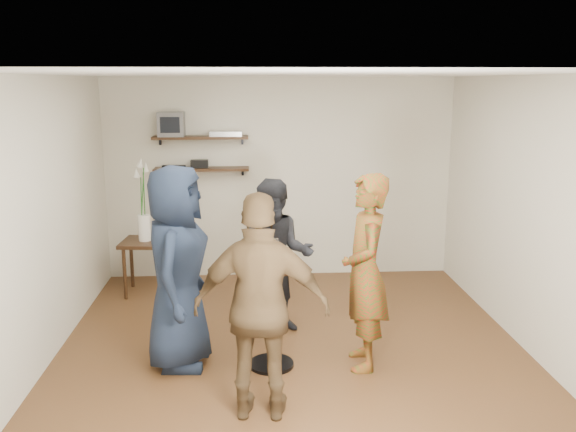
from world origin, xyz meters
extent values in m
cube|color=#4D3118|center=(0.00, 0.00, -0.02)|extent=(4.50, 5.00, 0.04)
cube|color=white|center=(0.00, 0.00, 2.62)|extent=(4.50, 5.00, 0.04)
cube|color=beige|center=(0.00, 2.52, 1.30)|extent=(4.50, 0.04, 2.60)
cube|color=beige|center=(0.00, -2.52, 1.30)|extent=(4.50, 0.04, 2.60)
cube|color=beige|center=(-2.27, 0.00, 1.30)|extent=(0.04, 5.00, 2.60)
cube|color=beige|center=(2.27, 0.00, 1.30)|extent=(0.04, 5.00, 2.60)
cube|color=black|center=(-1.00, 2.38, 1.85)|extent=(1.20, 0.25, 0.04)
cube|color=black|center=(-1.00, 2.38, 1.45)|extent=(1.20, 0.25, 0.04)
cube|color=#59595B|center=(-1.36, 2.38, 2.02)|extent=(0.32, 0.30, 0.30)
cube|color=silver|center=(-0.68, 2.38, 1.90)|extent=(0.40, 0.24, 0.06)
cube|color=black|center=(-1.02, 2.38, 1.52)|extent=(0.22, 0.10, 0.10)
cube|color=black|center=(-1.35, 2.42, 1.48)|extent=(0.30, 0.05, 0.03)
cube|color=black|center=(-1.66, 1.86, 0.64)|extent=(0.60, 0.60, 0.04)
cylinder|color=black|center=(-1.88, 1.64, 0.31)|extent=(0.04, 0.04, 0.61)
cylinder|color=black|center=(-1.45, 1.64, 0.31)|extent=(0.04, 0.04, 0.61)
cylinder|color=black|center=(-1.88, 2.08, 0.31)|extent=(0.04, 0.04, 0.61)
cylinder|color=black|center=(-1.45, 2.08, 0.31)|extent=(0.04, 0.04, 0.61)
cylinder|color=white|center=(-1.66, 1.86, 0.82)|extent=(0.15, 0.15, 0.32)
cylinder|color=#22691E|center=(-1.68, 1.86, 1.14)|extent=(0.01, 0.07, 0.58)
cone|color=white|center=(-1.72, 1.86, 1.49)|extent=(0.07, 0.09, 0.13)
cylinder|color=#22691E|center=(-1.65, 1.87, 1.17)|extent=(0.04, 0.06, 0.64)
cone|color=white|center=(-1.62, 1.89, 1.55)|extent=(0.11, 0.13, 0.13)
cylinder|color=#22691E|center=(-1.66, 1.85, 1.20)|extent=(0.10, 0.09, 0.70)
cone|color=white|center=(-1.66, 1.82, 1.62)|extent=(0.14, 0.13, 0.14)
cylinder|color=black|center=(-0.21, -0.22, 0.95)|extent=(0.53, 0.53, 0.04)
cylinder|color=black|center=(-0.21, -0.22, 0.48)|extent=(0.07, 0.07, 0.90)
cylinder|color=black|center=(-0.21, -0.22, 0.02)|extent=(0.41, 0.41, 0.03)
cylinder|color=silver|center=(-0.28, -0.25, 0.97)|extent=(0.05, 0.05, 0.00)
cylinder|color=silver|center=(-0.28, -0.25, 1.02)|extent=(0.01, 0.01, 0.08)
cylinder|color=silver|center=(-0.28, -0.25, 1.11)|extent=(0.06, 0.06, 0.10)
cylinder|color=#E6B05E|center=(-0.28, -0.25, 1.09)|extent=(0.06, 0.06, 0.05)
cylinder|color=silver|center=(-0.16, -0.25, 0.97)|extent=(0.06, 0.06, 0.00)
cylinder|color=silver|center=(-0.16, -0.25, 1.02)|extent=(0.01, 0.01, 0.09)
cylinder|color=silver|center=(-0.16, -0.25, 1.12)|extent=(0.07, 0.07, 0.11)
cylinder|color=#E6B05E|center=(-0.16, -0.25, 1.10)|extent=(0.06, 0.06, 0.06)
cylinder|color=silver|center=(-0.25, -0.14, 0.97)|extent=(0.06, 0.06, 0.00)
cylinder|color=silver|center=(-0.25, -0.14, 1.02)|extent=(0.01, 0.01, 0.10)
cylinder|color=silver|center=(-0.25, -0.14, 1.13)|extent=(0.07, 0.07, 0.12)
cylinder|color=#E6B05E|center=(-0.25, -0.14, 1.11)|extent=(0.07, 0.07, 0.06)
cylinder|color=silver|center=(-0.18, -0.20, 0.97)|extent=(0.06, 0.06, 0.00)
cylinder|color=silver|center=(-0.18, -0.20, 1.02)|extent=(0.01, 0.01, 0.10)
cylinder|color=silver|center=(-0.18, -0.20, 1.13)|extent=(0.07, 0.07, 0.12)
cylinder|color=#E6B05E|center=(-0.18, -0.20, 1.11)|extent=(0.07, 0.07, 0.06)
imported|color=#AA2213|center=(0.62, -0.25, 0.88)|extent=(0.44, 0.66, 1.77)
imported|color=black|center=(-0.13, 0.61, 0.79)|extent=(0.83, 0.68, 1.59)
imported|color=#161F31|center=(-1.04, -0.12, 0.92)|extent=(0.69, 0.96, 1.84)
imported|color=#4F3922|center=(-0.31, -1.05, 0.88)|extent=(1.07, 0.55, 1.76)
camera|label=1|loc=(-0.38, -5.36, 2.54)|focal=38.00mm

